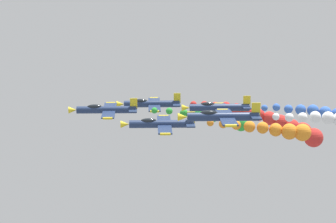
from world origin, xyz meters
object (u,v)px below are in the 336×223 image
object	(u,v)px
airplane_right_outer	(222,117)
airplane_left_outer	(218,107)
airplane_lead	(105,110)
airplane_right_inner	(151,104)
airplane_left_inner	(160,124)

from	to	relation	value
airplane_right_outer	airplane_left_outer	bearing A→B (deg)	-4.64
airplane_lead	airplane_left_outer	size ratio (longest dim) A/B	1.00
airplane_right_inner	airplane_right_outer	distance (m)	26.96
airplane_right_inner	airplane_right_outer	bearing A→B (deg)	-160.97
airplane_lead	airplane_left_outer	xyz separation A→B (m)	(-0.94, -17.00, 0.42)
airplane_lead	airplane_left_outer	bearing A→B (deg)	-93.16
airplane_lead	airplane_right_inner	size ratio (longest dim) A/B	1.00
airplane_right_outer	airplane_lead	bearing A→B (deg)	41.10
airplane_lead	airplane_left_inner	distance (m)	11.65
airplane_left_inner	airplane_right_inner	distance (m)	15.81
airplane_lead	airplane_left_outer	world-z (taller)	airplane_left_outer
airplane_lead	airplane_left_inner	world-z (taller)	airplane_lead
airplane_left_inner	airplane_right_outer	xyz separation A→B (m)	(-9.56, -7.51, 2.97)
airplane_left_outer	airplane_right_outer	size ratio (longest dim) A/B	1.00
airplane_left_outer	airplane_right_inner	bearing A→B (deg)	50.45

